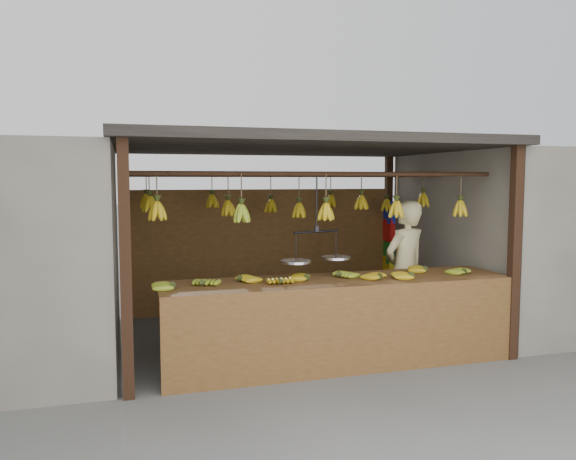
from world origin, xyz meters
name	(u,v)px	position (x,y,z in m)	size (l,w,h in m)	color
ground	(295,336)	(0.00, 0.00, 0.00)	(80.00, 80.00, 0.00)	#5B5B57
stall	(287,177)	(0.00, 0.33, 1.97)	(4.30, 3.30, 2.40)	black
neighbor_right	(540,236)	(3.60, 0.00, 1.15)	(3.00, 3.00, 2.30)	slate
counter	(342,299)	(0.13, -1.23, 0.72)	(3.72, 0.85, 0.96)	brown
hanging_bananas	(295,206)	(0.00, 0.00, 1.62)	(3.63, 2.24, 0.39)	#BD9A14
balance_scale	(316,256)	(-0.07, -1.00, 1.14)	(0.81, 0.47, 0.91)	black
vendor	(405,270)	(1.25, -0.49, 0.84)	(0.62, 0.40, 1.69)	beige
bag_bundles	(389,240)	(1.94, 1.35, 1.00)	(0.08, 0.26, 1.19)	#1426BF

